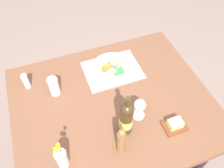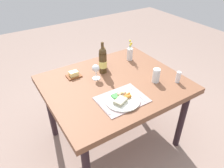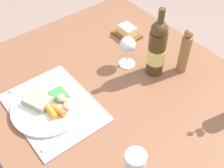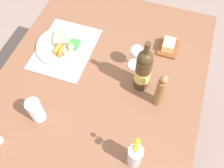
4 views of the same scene
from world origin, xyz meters
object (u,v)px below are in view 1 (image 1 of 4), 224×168
dining_table (113,109)px  knife (91,73)px  dinner_plate (113,67)px  wine_bottle (127,118)px  butter_dish (175,124)px  flower_vase (62,158)px  water_tumbler (54,87)px  salt_shaker (26,81)px  fork (135,62)px  pepper_mill (121,141)px  wine_glass (140,106)px

dining_table → knife: size_ratio=5.74×
knife → dinner_plate: bearing=178.3°
wine_bottle → butter_dish: size_ratio=2.37×
dining_table → dinner_plate: dinner_plate is taller
flower_vase → dinner_plate: bearing=-131.2°
knife → water_tumbler: 0.27m
wine_bottle → salt_shaker: 0.70m
wine_bottle → dining_table: bearing=-89.3°
water_tumbler → knife: bearing=-163.1°
dinner_plate → knife: 0.16m
fork → salt_shaker: salt_shaker is taller
flower_vase → pepper_mill: (-0.30, 0.03, 0.03)m
flower_vase → salt_shaker: 0.59m
dining_table → wine_glass: 0.25m
dinner_plate → pepper_mill: size_ratio=1.31×
wine_bottle → butter_dish: (-0.27, 0.08, -0.10)m
fork → wine_glass: wine_glass is taller
knife → butter_dish: (-0.33, 0.55, 0.01)m
wine_glass → flower_vase: flower_vase is taller
dining_table → wine_glass: size_ratio=8.52×
dinner_plate → butter_dish: 0.57m
dining_table → butter_dish: (-0.27, 0.28, 0.10)m
dining_table → water_tumbler: bearing=-31.8°
butter_dish → dining_table: bearing=-45.8°
dining_table → dinner_plate: size_ratio=4.37×
dinner_plate → water_tumbler: 0.42m
fork → wine_bottle: bearing=59.7°
pepper_mill → salt_shaker: 0.73m
dining_table → knife: knife is taller
wine_glass → water_tumbler: size_ratio=1.11×
knife → butter_dish: butter_dish is taller
butter_dish → flower_vase: size_ratio=0.58×
dinner_plate → flower_vase: (0.47, 0.53, 0.05)m
dining_table → pepper_mill: size_ratio=5.75×
salt_shaker → knife: bearing=175.3°
butter_dish → water_tumbler: (0.59, -0.47, 0.04)m
pepper_mill → knife: bearing=-91.0°
fork → salt_shaker: 0.74m
flower_vase → dining_table: bearing=-143.8°
knife → butter_dish: bearing=122.0°
dining_table → dinner_plate: bearing=-110.5°
wine_glass → salt_shaker: bearing=-37.5°
flower_vase → pepper_mill: bearing=174.3°
wine_glass → flower_vase: 0.50m
knife → flower_vase: size_ratio=0.94×
wine_bottle → water_tumbler: bearing=-51.2°
flower_vase → knife: bearing=-119.9°
butter_dish → salt_shaker: 0.95m
flower_vase → pepper_mill: size_ratio=1.07×
dining_table → butter_dish: bearing=134.2°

